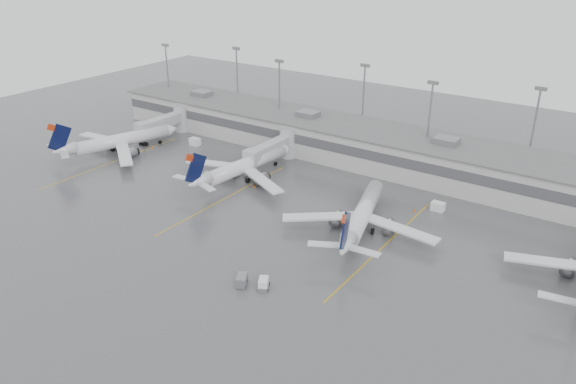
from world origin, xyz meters
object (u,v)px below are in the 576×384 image
Objects in this scene: jet_far_left at (117,141)px; jet_mid_left at (242,166)px; baggage_tug at (263,284)px; jet_mid_right at (362,215)px.

jet_mid_left is (35.37, 4.42, -0.08)m from jet_far_left.
jet_far_left is at bearing -166.90° from jet_mid_left.
jet_mid_left is 10.61× the size of baggage_tug.
jet_mid_right is (67.66, -1.74, -0.06)m from jet_far_left.
jet_mid_right is at bearing 52.86° from baggage_tug.
jet_mid_left is 42.13m from baggage_tug.
jet_mid_right reaches higher than baggage_tug.
baggage_tug is at bearing -4.52° from jet_far_left.
jet_far_left is 69.35m from baggage_tug.
jet_mid_right is at bearing 16.28° from jet_far_left.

